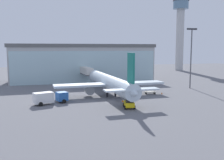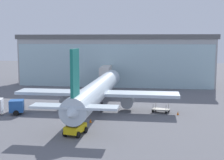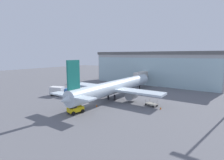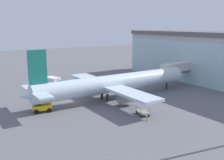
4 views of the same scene
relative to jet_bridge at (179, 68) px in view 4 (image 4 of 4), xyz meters
name	(u,v)px [view 4 (image 4 of 4)]	position (x,y,z in m)	size (l,w,h in m)	color
ground	(73,104)	(0.92, -29.57, -4.36)	(240.00, 240.00, 0.00)	slate
terminal_building	(211,57)	(0.92, 11.19, 2.34)	(52.05, 16.58, 13.38)	#ACACAC
jet_bridge	(179,68)	(0.00, 0.00, 0.00)	(3.11, 11.44, 5.74)	beige
airplane	(113,84)	(2.30, -21.21, -1.05)	(27.98, 38.96, 11.07)	silver
catering_truck	(56,83)	(-12.71, -28.05, -2.89)	(7.62, 4.45, 2.65)	#2659A5
baggage_cart	(143,112)	(13.28, -22.12, -3.86)	(3.15, 2.37, 1.50)	#9E998C
pushback_tug	(41,107)	(2.45, -36.37, -3.38)	(2.69, 3.49, 2.30)	yellow
safety_cone_nose	(75,106)	(3.07, -30.23, -4.08)	(0.36, 0.36, 0.55)	orange
safety_cone_wingtip	(147,119)	(16.04, -23.35, -4.08)	(0.36, 0.36, 0.55)	orange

